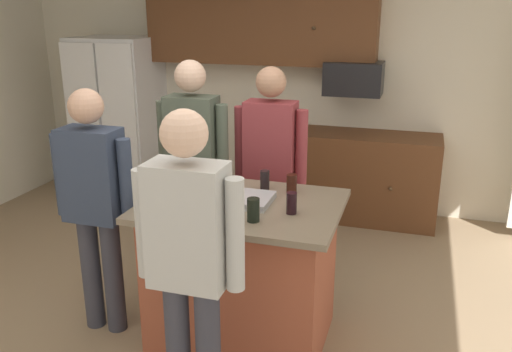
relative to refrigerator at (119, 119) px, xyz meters
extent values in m
plane|color=#937A5B|center=(2.00, -2.38, -0.90)|extent=(7.04, 7.04, 0.00)
cube|color=beige|center=(2.00, 0.42, 0.40)|extent=(6.40, 0.10, 2.60)
cube|color=brown|center=(1.60, 0.22, 1.02)|extent=(2.40, 0.35, 0.75)
sphere|color=#4C3823|center=(2.20, 0.03, 1.02)|extent=(0.04, 0.04, 0.04)
cube|color=brown|center=(2.60, 0.10, -0.45)|extent=(1.80, 0.60, 0.90)
sphere|color=#4C3823|center=(3.05, -0.22, -0.45)|extent=(0.04, 0.04, 0.04)
cube|color=white|center=(0.00, 0.02, 0.00)|extent=(0.87, 0.70, 1.81)
cube|color=white|center=(-0.22, -0.35, 0.00)|extent=(0.41, 0.04, 1.73)
cube|color=white|center=(0.22, -0.35, 0.00)|extent=(0.41, 0.04, 1.73)
cylinder|color=#B2B2B7|center=(0.00, -0.38, 0.09)|extent=(0.02, 0.02, 0.35)
cube|color=black|center=(2.60, 0.12, 0.55)|extent=(0.56, 0.40, 0.32)
cube|color=#9E4C33|center=(2.24, -2.28, -0.44)|extent=(1.10, 0.79, 0.93)
cube|color=#756651|center=(2.24, -2.28, 0.04)|extent=(1.24, 0.93, 0.04)
cylinder|color=#4C5166|center=(2.11, -1.47, -0.48)|extent=(0.13, 0.13, 0.84)
cylinder|color=#4C5166|center=(2.28, -1.47, -0.48)|extent=(0.13, 0.13, 0.84)
cube|color=maroon|center=(2.19, -1.47, 0.25)|extent=(0.38, 0.22, 0.63)
sphere|color=tan|center=(2.19, -1.47, 0.71)|extent=(0.23, 0.23, 0.23)
cylinder|color=maroon|center=(1.95, -1.47, 0.23)|extent=(0.09, 0.09, 0.57)
cylinder|color=maroon|center=(2.43, -1.47, 0.23)|extent=(0.09, 0.09, 0.57)
cylinder|color=#383842|center=(2.15, -3.09, -0.49)|extent=(0.13, 0.13, 0.83)
cube|color=#B7B7B2|center=(2.24, -3.09, 0.24)|extent=(0.38, 0.22, 0.62)
sphere|color=beige|center=(2.24, -3.09, 0.70)|extent=(0.23, 0.23, 0.23)
cylinder|color=#B7B7B2|center=(2.00, -3.09, 0.22)|extent=(0.09, 0.09, 0.56)
cylinder|color=#B7B7B2|center=(2.48, -3.09, 0.22)|extent=(0.09, 0.09, 0.56)
cylinder|color=#383842|center=(1.54, -1.64, -0.47)|extent=(0.13, 0.13, 0.86)
cylinder|color=#383842|center=(1.71, -1.64, -0.47)|extent=(0.13, 0.13, 0.86)
cube|color=#4C5647|center=(1.63, -1.64, 0.28)|extent=(0.38, 0.22, 0.65)
sphere|color=beige|center=(1.63, -1.64, 0.75)|extent=(0.23, 0.23, 0.23)
cylinder|color=#4C5647|center=(1.39, -1.64, 0.26)|extent=(0.09, 0.09, 0.58)
cylinder|color=#4C5647|center=(1.87, -1.64, 0.26)|extent=(0.09, 0.09, 0.58)
cylinder|color=#383842|center=(1.20, -2.46, -0.50)|extent=(0.13, 0.13, 0.81)
cylinder|color=#383842|center=(1.37, -2.46, -0.50)|extent=(0.13, 0.13, 0.81)
cube|color=#2D384C|center=(1.29, -2.46, 0.21)|extent=(0.38, 0.22, 0.61)
sphere|color=tan|center=(1.29, -2.46, 0.65)|extent=(0.22, 0.22, 0.22)
cylinder|color=#2D384C|center=(1.05, -2.46, 0.19)|extent=(0.09, 0.09, 0.55)
cylinder|color=#2D384C|center=(1.53, -2.46, 0.19)|extent=(0.09, 0.09, 0.55)
cylinder|color=black|center=(2.49, -2.00, 0.12)|extent=(0.07, 0.07, 0.12)
cylinder|color=black|center=(2.39, -2.54, 0.13)|extent=(0.07, 0.07, 0.14)
cylinder|color=black|center=(2.30, -2.00, 0.13)|extent=(0.06, 0.06, 0.13)
cylinder|color=black|center=(2.57, -2.36, 0.13)|extent=(0.06, 0.06, 0.13)
cylinder|color=white|center=(1.82, -2.45, 0.11)|extent=(0.08, 0.08, 0.09)
torus|color=white|center=(1.87, -2.45, 0.11)|extent=(0.06, 0.01, 0.06)
cylinder|color=white|center=(1.87, -2.26, 0.11)|extent=(0.08, 0.08, 0.10)
torus|color=white|center=(1.93, -2.26, 0.12)|extent=(0.06, 0.01, 0.06)
cube|color=#B7B7BC|center=(2.20, -2.27, 0.07)|extent=(0.44, 0.30, 0.02)
cube|color=#A8A8AD|center=(2.20, -2.27, 0.09)|extent=(0.44, 0.30, 0.02)
camera|label=1|loc=(3.25, -5.27, 1.26)|focal=37.72mm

